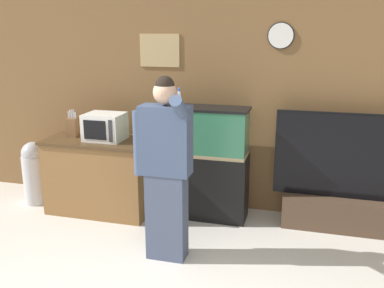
{
  "coord_description": "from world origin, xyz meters",
  "views": [
    {
      "loc": [
        1.15,
        -1.94,
        2.18
      ],
      "look_at": [
        0.05,
        2.09,
        1.05
      ],
      "focal_mm": 40.0,
      "sensor_mm": 36.0,
      "label": 1
    }
  ],
  "objects_px": {
    "knife_block": "(72,127)",
    "trash_bin": "(35,172)",
    "aquarium_on_stand": "(207,163)",
    "counter_island": "(101,175)",
    "microwave": "(105,127)",
    "person_standing": "(165,167)",
    "tv_on_stand": "(342,196)"
  },
  "relations": [
    {
      "from": "counter_island",
      "to": "aquarium_on_stand",
      "type": "distance_m",
      "value": 1.31
    },
    {
      "from": "person_standing",
      "to": "microwave",
      "type": "bearing_deg",
      "value": 140.24
    },
    {
      "from": "microwave",
      "to": "knife_block",
      "type": "height_order",
      "value": "knife_block"
    },
    {
      "from": "microwave",
      "to": "person_standing",
      "type": "relative_size",
      "value": 0.25
    },
    {
      "from": "tv_on_stand",
      "to": "trash_bin",
      "type": "distance_m",
      "value": 3.75
    },
    {
      "from": "counter_island",
      "to": "aquarium_on_stand",
      "type": "xyz_separation_m",
      "value": [
        1.28,
        0.17,
        0.21
      ]
    },
    {
      "from": "knife_block",
      "to": "person_standing",
      "type": "xyz_separation_m",
      "value": [
        1.49,
        -0.9,
        -0.1
      ]
    },
    {
      "from": "microwave",
      "to": "person_standing",
      "type": "distance_m",
      "value": 1.35
    },
    {
      "from": "tv_on_stand",
      "to": "aquarium_on_stand",
      "type": "bearing_deg",
      "value": -176.56
    },
    {
      "from": "knife_block",
      "to": "trash_bin",
      "type": "relative_size",
      "value": 0.4
    },
    {
      "from": "person_standing",
      "to": "counter_island",
      "type": "bearing_deg",
      "value": 142.59
    },
    {
      "from": "microwave",
      "to": "counter_island",
      "type": "bearing_deg",
      "value": 179.91
    },
    {
      "from": "microwave",
      "to": "knife_block",
      "type": "xyz_separation_m",
      "value": [
        -0.45,
        0.04,
        -0.03
      ]
    },
    {
      "from": "aquarium_on_stand",
      "to": "person_standing",
      "type": "bearing_deg",
      "value": -98.67
    },
    {
      "from": "knife_block",
      "to": "person_standing",
      "type": "bearing_deg",
      "value": -31.19
    },
    {
      "from": "counter_island",
      "to": "tv_on_stand",
      "type": "relative_size",
      "value": 0.84
    },
    {
      "from": "counter_island",
      "to": "knife_block",
      "type": "distance_m",
      "value": 0.68
    },
    {
      "from": "counter_island",
      "to": "tv_on_stand",
      "type": "height_order",
      "value": "tv_on_stand"
    },
    {
      "from": "person_standing",
      "to": "trash_bin",
      "type": "distance_m",
      "value": 2.29
    },
    {
      "from": "aquarium_on_stand",
      "to": "tv_on_stand",
      "type": "bearing_deg",
      "value": 3.44
    },
    {
      "from": "aquarium_on_stand",
      "to": "trash_bin",
      "type": "xyz_separation_m",
      "value": [
        -2.21,
        -0.17,
        -0.25
      ]
    },
    {
      "from": "knife_block",
      "to": "trash_bin",
      "type": "bearing_deg",
      "value": -176.21
    },
    {
      "from": "aquarium_on_stand",
      "to": "tv_on_stand",
      "type": "height_order",
      "value": "aquarium_on_stand"
    },
    {
      "from": "knife_block",
      "to": "aquarium_on_stand",
      "type": "height_order",
      "value": "aquarium_on_stand"
    },
    {
      "from": "tv_on_stand",
      "to": "knife_block",
      "type": "bearing_deg",
      "value": -176.05
    },
    {
      "from": "counter_island",
      "to": "trash_bin",
      "type": "relative_size",
      "value": 1.58
    },
    {
      "from": "counter_island",
      "to": "tv_on_stand",
      "type": "xyz_separation_m",
      "value": [
        2.81,
        0.26,
        -0.07
      ]
    },
    {
      "from": "counter_island",
      "to": "trash_bin",
      "type": "height_order",
      "value": "counter_island"
    },
    {
      "from": "counter_island",
      "to": "knife_block",
      "type": "bearing_deg",
      "value": 173.62
    },
    {
      "from": "microwave",
      "to": "person_standing",
      "type": "bearing_deg",
      "value": -39.76
    },
    {
      "from": "counter_island",
      "to": "person_standing",
      "type": "relative_size",
      "value": 0.72
    },
    {
      "from": "aquarium_on_stand",
      "to": "microwave",
      "type": "bearing_deg",
      "value": -171.96
    }
  ]
}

